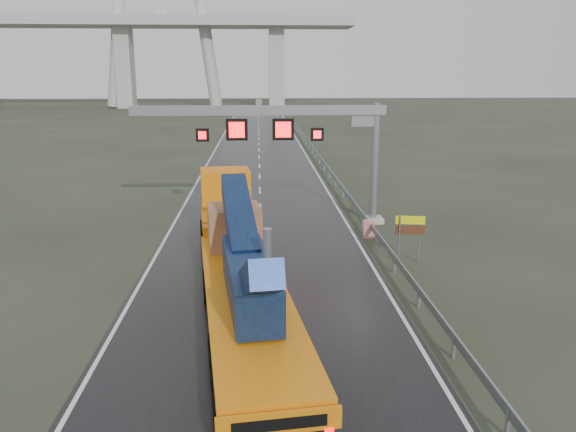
{
  "coord_description": "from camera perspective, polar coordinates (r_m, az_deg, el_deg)",
  "views": [
    {
      "loc": [
        -0.04,
        -15.01,
        8.85
      ],
      "look_at": [
        1.12,
        7.21,
        3.2
      ],
      "focal_mm": 35.0,
      "sensor_mm": 36.0,
      "label": 1
    }
  ],
  "objects": [
    {
      "name": "ground",
      "position": [
        17.43,
        -2.54,
        -16.29
      ],
      "size": [
        400.0,
        400.0,
        0.0
      ],
      "primitive_type": "plane",
      "color": "#2B3021",
      "rests_on": "ground"
    },
    {
      "name": "road",
      "position": [
        55.72,
        -2.93,
        5.09
      ],
      "size": [
        11.0,
        200.0,
        0.02
      ],
      "primitive_type": "cube",
      "color": "black",
      "rests_on": "ground"
    },
    {
      "name": "guardrail",
      "position": [
        46.16,
        4.71,
        4.02
      ],
      "size": [
        0.2,
        140.0,
        1.4
      ],
      "primitive_type": null,
      "color": "gray",
      "rests_on": "ground"
    },
    {
      "name": "sign_gantry",
      "position": [
        33.23,
        0.73,
        8.65
      ],
      "size": [
        14.9,
        1.2,
        7.42
      ],
      "color": "#ABABA6",
      "rests_on": "ground"
    },
    {
      "name": "heavy_haul_truck",
      "position": [
        24.14,
        -5.23,
        -2.79
      ],
      "size": [
        5.19,
        20.0,
        4.65
      ],
      "rotation": [
        0.0,
        0.0,
        0.12
      ],
      "color": "orange",
      "rests_on": "ground"
    },
    {
      "name": "exit_sign_pair",
      "position": [
        27.33,
        12.27,
        -1.35
      ],
      "size": [
        1.37,
        0.29,
        2.37
      ],
      "rotation": [
        0.0,
        0.0,
        -0.17
      ],
      "color": "gray",
      "rests_on": "ground"
    },
    {
      "name": "striped_barrier",
      "position": [
        31.34,
        8.23,
        -1.34
      ],
      "size": [
        0.65,
        0.42,
        1.02
      ],
      "primitive_type": "cube",
      "rotation": [
        0.0,
        0.0,
        -0.16
      ],
      "color": "red",
      "rests_on": "ground"
    }
  ]
}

